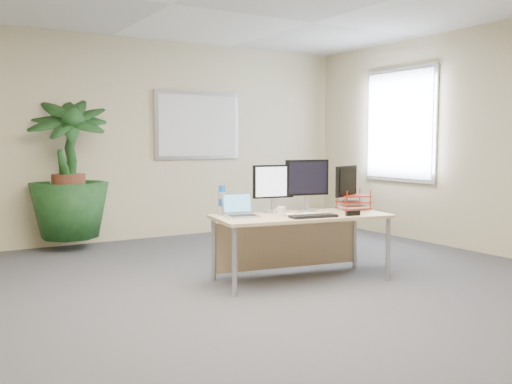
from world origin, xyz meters
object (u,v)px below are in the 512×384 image
floor_plant (69,189)px  monitor_right (307,182)px  desk (297,227)px  laptop (240,210)px  monitor_left (273,185)px

floor_plant → monitor_right: (1.75, -2.52, 0.18)m
desk → floor_plant: (-1.54, 2.65, 0.24)m
floor_plant → laptop: size_ratio=4.43×
desk → floor_plant: bearing=120.2°
monitor_right → laptop: (-0.78, -0.01, -0.24)m
monitor_left → desk: bearing=-52.8°
floor_plant → monitor_left: bearing=-60.4°
monitor_left → monitor_right: bearing=-11.3°
floor_plant → monitor_right: bearing=-55.3°
monitor_right → desk: bearing=-149.0°
monitor_left → laptop: (-0.42, -0.08, -0.21)m
laptop → monitor_right: bearing=0.6°
floor_plant → monitor_right: size_ratio=2.92×
desk → laptop: laptop is taller
floor_plant → monitor_left: (1.39, -2.45, 0.15)m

